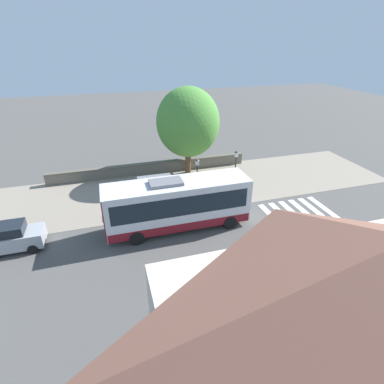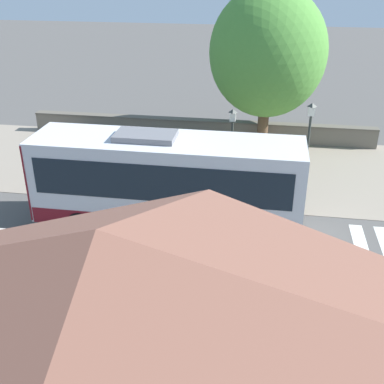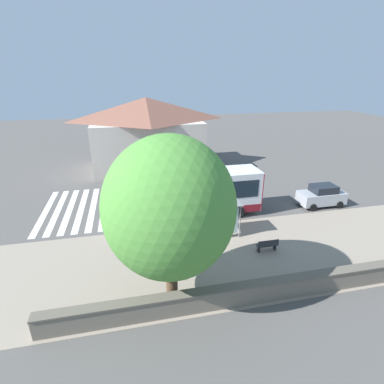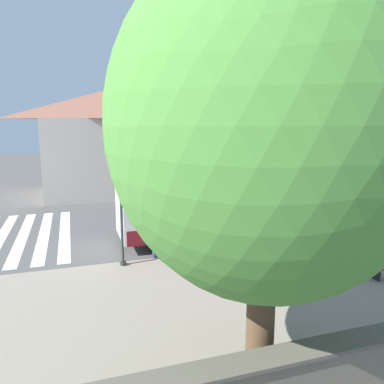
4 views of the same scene
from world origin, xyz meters
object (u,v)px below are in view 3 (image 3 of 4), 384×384
bus_shelter (221,210)px  bench (267,245)px  street_lamp_near (173,202)px  parked_car_behind_bus (322,196)px  pedestrian (148,218)px  bus (196,192)px  shade_tree (169,208)px  street_lamp_far (128,199)px

bus_shelter → bench: bus_shelter is taller
street_lamp_near → parked_car_behind_bus: 13.49m
pedestrian → parked_car_behind_bus: 15.04m
bus → pedestrian: (-1.63, 4.00, -1.02)m
pedestrian → bus: bearing=-67.9°
bus → shade_tree: shade_tree is taller
street_lamp_near → parked_car_behind_bus: (1.95, -13.26, -1.56)m
street_lamp_far → shade_tree: size_ratio=0.55×
bench → street_lamp_near: 6.95m
bench → street_lamp_near: street_lamp_near is taller
bus_shelter → bench: (-2.57, -2.35, -1.58)m
parked_car_behind_bus → street_lamp_far: bearing=95.3°
bus_shelter → shade_tree: size_ratio=0.32×
bench → street_lamp_far: (4.11, 8.58, 2.29)m
bus → parked_car_behind_bus: bearing=-92.9°
pedestrian → parked_car_behind_bus: size_ratio=0.42×
pedestrian → bench: 8.61m
bus_shelter → shade_tree: 7.81m
street_lamp_near → street_lamp_far: street_lamp_far is taller
shade_tree → parked_car_behind_bus: shade_tree is taller
bus → bench: bearing=-152.0°
bus → street_lamp_near: (-2.50, 2.26, 0.49)m
bench → street_lamp_near: (3.68, 5.54, 2.00)m
bench → parked_car_behind_bus: bearing=-53.9°
bus_shelter → bench: bearing=-137.5°
bus → street_lamp_far: street_lamp_far is taller
pedestrian → parked_car_behind_bus: bearing=-85.9°
bus → shade_tree: 10.40m
bus → bench: bus is taller
bench → street_lamp_far: street_lamp_far is taller
bus → pedestrian: bearing=112.1°
bus_shelter → street_lamp_far: size_ratio=0.58×
street_lamp_near → bus_shelter: bearing=-109.3°
bench → street_lamp_far: size_ratio=0.31×
pedestrian → street_lamp_near: size_ratio=0.40×
street_lamp_far → shade_tree: bearing=-165.5°
bus_shelter → bench: 3.83m
bus_shelter → shade_tree: (-5.66, 4.36, 3.16)m
street_lamp_near → pedestrian: bearing=63.3°
pedestrian → shade_tree: 8.77m
parked_car_behind_bus → street_lamp_near: bearing=98.4°
pedestrian → street_lamp_far: street_lamp_far is taller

